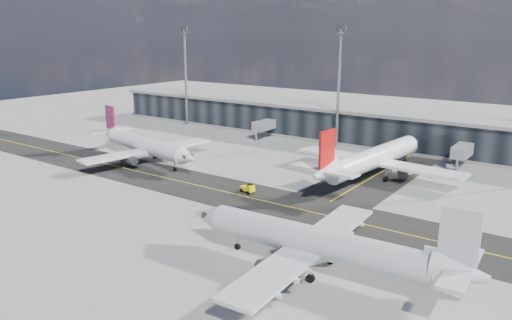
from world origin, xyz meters
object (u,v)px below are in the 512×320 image
object	(u,v)px
airliner_redtail	(373,159)
airliner_near	(319,244)
airliner_af	(144,145)
baggage_tug	(248,188)
service_van	(451,164)

from	to	relation	value
airliner_redtail	airliner_near	xyz separation A→B (m)	(10.28, -40.25, -0.31)
airliner_af	airliner_redtail	distance (m)	48.46
airliner_redtail	baggage_tug	world-z (taller)	airliner_redtail
airliner_near	service_van	bearing A→B (deg)	-2.86
airliner_near	baggage_tug	distance (m)	30.96
baggage_tug	airliner_af	bearing A→B (deg)	-85.22
airliner_redtail	airliner_near	bearing A→B (deg)	-70.13
airliner_near	airliner_redtail	bearing A→B (deg)	11.44
airliner_near	service_van	distance (m)	57.18
airliner_redtail	baggage_tug	xyz separation A→B (m)	(-14.00, -21.24, -3.04)
airliner_af	airliner_near	distance (m)	60.71
baggage_tug	service_van	xyz separation A→B (m)	(24.25, 38.09, -0.14)
baggage_tug	service_van	bearing A→B (deg)	160.89
airliner_redtail	airliner_near	distance (m)	41.55
airliner_af	baggage_tug	distance (m)	32.05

